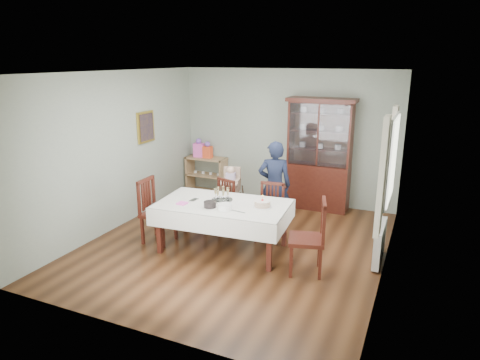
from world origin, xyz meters
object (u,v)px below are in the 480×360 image
Objects in this scene: chair_far_left at (220,216)px; birthday_cake at (262,204)px; sideboard at (207,175)px; dining_table at (223,226)px; chair_far_right at (269,223)px; chair_end_right at (307,251)px; high_chair at (231,197)px; chair_end_left at (158,223)px; gift_bag_orange at (208,151)px; champagne_tray at (222,197)px; woman at (274,185)px; gift_bag_pink at (199,149)px; china_cabinet at (319,153)px.

chair_far_left is 1.26m from birthday_cake.
dining_table is at bearing -57.03° from sideboard.
chair_end_right is at bearing -49.87° from chair_far_right.
high_chair is 1.75m from birthday_cake.
chair_end_left is at bearing -78.79° from sideboard.
chair_end_left is (-0.73, -0.79, 0.04)m from chair_far_left.
chair_far_left is at bearing -56.96° from gift_bag_orange.
dining_table is at bearing -58.46° from champagne_tray.
gift_bag_orange reaches higher than dining_table.
gift_bag_orange reaches higher than birthday_cake.
chair_far_left is at bearing 150.58° from birthday_cake.
woman is 1.60× the size of high_chair.
birthday_cake is at bearing -60.16° from high_chair.
woman reaches higher than high_chair.
gift_bag_pink reaches higher than champagne_tray.
dining_table is 3.14m from gift_bag_pink.
sideboard is 2.51× the size of gift_bag_orange.
birthday_cake is at bearing -86.43° from chair_far_right.
woman is 3.78× the size of gift_bag_pink.
champagne_tray is at bearing 46.36° from woman.
woman is 5.62× the size of birthday_cake.
china_cabinet is 1.44m from woman.
chair_far_right reaches higher than chair_far_left.
champagne_tray is at bearing -76.48° from chair_end_left.
gift_bag_pink is at bearing -180.00° from gift_bag_orange.
woman is 2.59m from gift_bag_pink.
gift_bag_pink is at bearing -145.27° from chair_end_right.
gift_bag_pink is (-2.32, 1.84, 0.71)m from chair_far_right.
gift_bag_pink is (-2.22, 1.33, 0.20)m from woman.
sideboard is 2.90m from champagne_tray.
high_chair is (-1.37, -1.14, -0.74)m from china_cabinet.
chair_far_right is 0.79m from birthday_cake.
sideboard is 2.27m from chair_far_left.
dining_table is 3.01m from gift_bag_orange.
gift_bag_orange is at bearing 122.41° from high_chair.
chair_far_right is at bearing 51.60° from dining_table.
woman is at bearing 100.12° from birthday_cake.
high_chair is at bearing -140.21° from china_cabinet.
chair_far_right is at bearing -64.46° from chair_end_left.
birthday_cake is (1.72, 0.23, 0.50)m from chair_end_left.
high_chair reaches higher than chair_far_left.
dining_table is 7.51× the size of birthday_cake.
birthday_cake is at bearing -45.03° from gift_bag_pink.
woman reaches higher than chair_end_left.
sideboard is at bearing 123.04° from champagne_tray.
woman is at bearing -108.70° from china_cabinet.
china_cabinet is 2.45m from birthday_cake.
chair_far_left is 0.86× the size of chair_end_left.
birthday_cake is (1.11, -1.28, 0.43)m from high_chair.
chair_far_left is 1.08m from woman.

